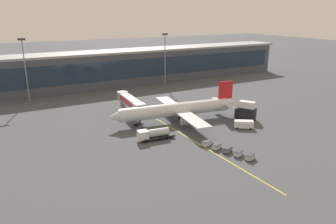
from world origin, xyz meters
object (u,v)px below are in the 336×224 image
Objects in this scene: fuel_tanker at (154,134)px; baggage_cart_4 at (207,143)px; main_airliner at (176,109)px; catering_lift at (246,111)px; lavatory_truck at (243,124)px; baggage_cart_3 at (217,146)px; baggage_cart_0 at (250,157)px; baggage_cart_2 at (227,150)px; baggage_cart_1 at (239,153)px.

fuel_tanker reaches higher than baggage_cart_4.
baggage_cart_4 is (10.67, -10.71, -0.96)m from fuel_tanker.
main_airliner is 6.38× the size of catering_lift.
lavatory_truck is at bearing -9.94° from fuel_tanker.
catering_lift reaches higher than lavatory_truck.
baggage_cart_3 is (-23.37, -14.93, -2.28)m from catering_lift.
catering_lift is 31.34m from baggage_cart_0.
baggage_cart_4 is (-17.94, -5.69, -0.64)m from lavatory_truck.
main_airliner is 15.07× the size of baggage_cart_2.
fuel_tanker is 35.18m from catering_lift.
main_airliner is 33.50m from baggage_cart_0.
baggage_cart_3 is at bearing 110.01° from baggage_cart_0.
lavatory_truck is (-6.52, -6.23, -1.64)m from catering_lift.
main_airliner is 23.49m from catering_lift.
lavatory_truck is at bearing 36.62° from baggage_cart_2.
fuel_tanker is 18.10m from baggage_cart_3.
catering_lift is at bearing 44.68° from baggage_cart_1.
lavatory_truck is 2.02× the size of baggage_cart_3.
fuel_tanker reaches higher than baggage_cart_1.
catering_lift reaches higher than baggage_cart_2.
baggage_cart_2 is 3.20m from baggage_cart_3.
baggage_cart_1 and baggage_cart_3 have the same top height.
catering_lift reaches higher than baggage_cart_0.
baggage_cart_1 is 1.00× the size of baggage_cart_3.
main_airliner is 21.73m from baggage_cart_4.
baggage_cart_0 is at bearing -87.51° from main_airliner.
main_airliner is at bearing 133.95° from lavatory_truck.
main_airliner is 7.48× the size of lavatory_truck.
catering_lift is (21.53, -9.34, -1.13)m from main_airliner.
baggage_cart_1 is at bearing -135.32° from catering_lift.
lavatory_truck is 2.02× the size of baggage_cart_4.
lavatory_truck is (28.62, -5.02, -0.32)m from fuel_tanker.
baggage_cart_4 is at bearing 110.01° from baggage_cart_0.
baggage_cart_2 is at bearing 110.01° from baggage_cart_1.
fuel_tanker is at bearing 125.28° from baggage_cart_1.
main_airliner is 15.07× the size of baggage_cart_1.
fuel_tanker is 3.64× the size of baggage_cart_1.
catering_lift is at bearing -23.44° from main_airliner.
baggage_cart_0 is (-13.56, -17.72, -0.64)m from lavatory_truck.
fuel_tanker is (-13.61, -10.55, -2.45)m from main_airliner.
baggage_cart_1 is at bearing -54.72° from fuel_tanker.
main_airliner reaches higher than baggage_cart_1.
catering_lift reaches higher than fuel_tanker.
baggage_cart_1 is at bearing -89.34° from main_airliner.
fuel_tanker is 3.64× the size of baggage_cart_0.
baggage_cart_4 is (-24.47, -11.93, -2.28)m from catering_lift.
fuel_tanker is at bearing 170.06° from lavatory_truck.
fuel_tanker is 27.29m from baggage_cart_0.
catering_lift is (35.14, 1.22, 1.32)m from fuel_tanker.
main_airliner reaches higher than fuel_tanker.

